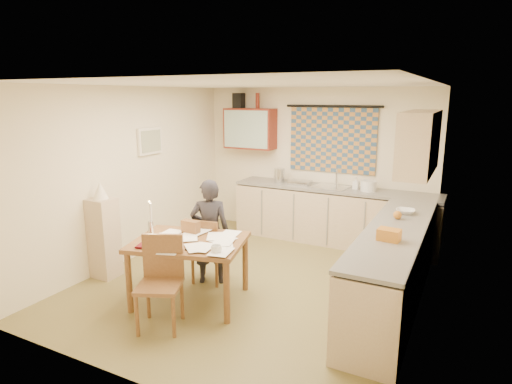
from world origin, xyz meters
The scene contains 44 objects.
floor centered at (0.00, 0.00, -0.01)m, with size 4.00×4.50×0.02m, color brown.
ceiling centered at (0.00, 0.00, 2.51)m, with size 4.00×4.50×0.02m, color white.
wall_back centered at (0.00, 2.26, 1.25)m, with size 4.00×0.02×2.50m, color beige.
wall_front centered at (0.00, -2.26, 1.25)m, with size 4.00×0.02×2.50m, color beige.
wall_left centered at (-2.01, 0.00, 1.25)m, with size 0.02×4.50×2.50m, color beige.
wall_right centered at (2.01, 0.00, 1.25)m, with size 0.02×4.50×2.50m, color beige.
window_blind centered at (0.30, 2.22, 1.65)m, with size 1.45×0.03×1.05m, color #2F4F70.
curtain_rod centered at (0.30, 2.20, 2.20)m, with size 0.04×0.04×1.60m, color black.
wall_cabinet centered at (-1.15, 2.08, 1.80)m, with size 0.90×0.34×0.70m, color maroon.
wall_cabinet_glass centered at (-1.15, 1.91, 1.80)m, with size 0.84×0.02×0.64m, color #99B2A5.
upper_cabinet_right centered at (1.83, 0.55, 1.85)m, with size 0.34×1.30×0.70m, color tan.
framed_print centered at (-1.97, 0.40, 1.70)m, with size 0.04×0.50×0.40m, color white.
print_canvas centered at (-1.95, 0.40, 1.70)m, with size 0.01×0.42×0.32m, color beige.
counter_back centered at (0.45, 1.95, 0.45)m, with size 3.30×0.62×0.92m.
counter_right centered at (1.70, 0.16, 0.45)m, with size 0.62×2.95×0.92m.
stove centered at (1.70, -1.02, 0.43)m, with size 0.56×0.56×0.87m.
sink centered at (0.39, 1.95, 0.88)m, with size 0.55×0.45×0.10m, color silver.
tap centered at (0.43, 2.13, 1.06)m, with size 0.03×0.03×0.28m, color silver.
dish_rack centered at (-0.14, 1.95, 0.95)m, with size 0.35×0.30×0.06m, color silver.
kettle centered at (-0.52, 1.95, 1.04)m, with size 0.18×0.18×0.24m, color silver.
mixing_bowl centered at (0.99, 1.95, 1.00)m, with size 0.24×0.24×0.16m, color white.
soap_bottle centered at (0.79, 2.00, 1.02)m, with size 0.10×0.10×0.19m, color white.
bowl centered at (1.70, 0.85, 0.95)m, with size 0.25×0.25×0.06m, color white.
orange_bag centered at (1.70, -0.28, 0.98)m, with size 0.22×0.16×0.12m, color #C57724.
fruit_orange centered at (1.65, 0.56, 0.97)m, with size 0.10×0.10×0.10m, color #C57724.
speaker centered at (-1.37, 2.08, 2.28)m, with size 0.16×0.20×0.26m, color black.
bottle_green centered at (-1.34, 2.08, 2.28)m, with size 0.07×0.07×0.26m, color #195926.
bottle_brown centered at (-1.00, 2.08, 2.28)m, with size 0.07×0.07×0.26m, color maroon.
dining_table centered at (-0.42, -0.81, 0.38)m, with size 1.44×1.23×0.75m.
chair_far centered at (-0.52, -0.25, 0.27)m, with size 0.44×0.44×0.86m.
chair_near centered at (-0.36, -1.43, 0.30)m, with size 0.57×0.57×0.96m.
person centered at (-0.50, -0.26, 0.68)m, with size 0.59×0.52×1.36m, color black.
shelf_stand centered at (-1.84, -0.75, 0.53)m, with size 0.32×0.30×1.07m, color tan.
lampshade centered at (-1.84, -0.75, 1.18)m, with size 0.20×0.20×0.22m, color white.
letter_rack centered at (-0.55, -0.60, 0.83)m, with size 0.22×0.10×0.16m, color brown.
mug centered at (0.09, -1.04, 0.80)m, with size 0.15×0.15×0.09m, color white.
magazine centered at (-0.82, -1.19, 0.76)m, with size 0.27×0.31×0.02m, color maroon.
book centered at (-0.77, -1.00, 0.76)m, with size 0.20×0.25×0.02m, color #C57724.
orange_box centered at (-0.63, -1.17, 0.77)m, with size 0.12×0.08×0.04m, color #C57724.
eyeglasses centered at (-0.20, -1.08, 0.76)m, with size 0.13×0.04×0.02m, color black.
candle_holder centered at (-0.90, -0.90, 0.84)m, with size 0.06×0.06×0.18m, color silver.
candle centered at (-0.90, -0.89, 1.04)m, with size 0.02×0.02×0.22m, color white.
candle_flame centered at (-0.93, -0.88, 1.16)m, with size 0.02×0.02×0.02m, color #FFCC66.
papers centered at (-0.31, -0.81, 0.76)m, with size 1.14×1.08×0.02m.
Camera 1 is at (2.38, -4.61, 2.37)m, focal length 30.00 mm.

